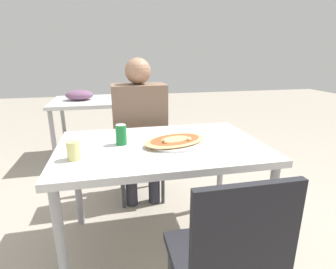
% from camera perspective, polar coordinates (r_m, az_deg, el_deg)
% --- Properties ---
extents(ground_plane, '(14.00, 14.00, 0.00)m').
position_cam_1_polar(ground_plane, '(1.98, -1.35, -22.40)').
color(ground_plane, '#9E9384').
extents(dining_table, '(1.25, 0.81, 0.73)m').
position_cam_1_polar(dining_table, '(1.64, -1.51, -4.48)').
color(dining_table, silver).
rests_on(dining_table, ground_plane).
extents(chair_far_seated, '(0.40, 0.40, 0.88)m').
position_cam_1_polar(chair_far_seated, '(2.38, -6.32, -1.74)').
color(chair_far_seated, black).
rests_on(chair_far_seated, ground_plane).
extents(chair_near_camera, '(0.40, 0.40, 0.88)m').
position_cam_1_polar(chair_near_camera, '(1.15, 12.77, -24.97)').
color(chair_near_camera, black).
rests_on(chair_near_camera, ground_plane).
extents(person_seated, '(0.44, 0.28, 1.23)m').
position_cam_1_polar(person_seated, '(2.20, -6.19, 2.98)').
color(person_seated, '#2D2D38').
rests_on(person_seated, ground_plane).
extents(pizza_main, '(0.47, 0.37, 0.05)m').
position_cam_1_polar(pizza_main, '(1.61, 1.58, -1.44)').
color(pizza_main, white).
rests_on(pizza_main, dining_table).
extents(soda_can, '(0.07, 0.07, 0.12)m').
position_cam_1_polar(soda_can, '(1.62, -10.17, -0.01)').
color(soda_can, '#197233').
rests_on(soda_can, dining_table).
extents(drink_glass, '(0.07, 0.07, 0.10)m').
position_cam_1_polar(drink_glass, '(1.45, -19.85, -3.27)').
color(drink_glass, '#E0DB7F').
rests_on(drink_glass, dining_table).
extents(background_table, '(1.10, 0.80, 0.85)m').
position_cam_1_polar(background_table, '(3.34, -15.44, 6.43)').
color(background_table, silver).
rests_on(background_table, ground_plane).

